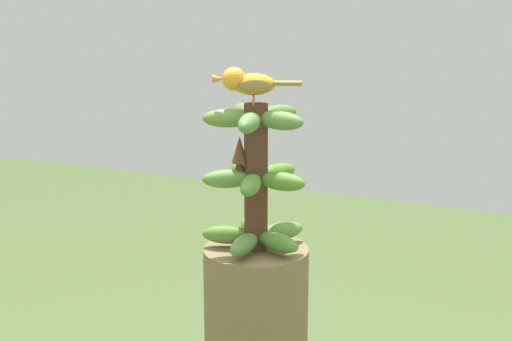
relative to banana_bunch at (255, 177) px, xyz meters
The scene contains 2 objects.
banana_bunch is the anchor object (origin of this frame).
perched_bird 0.21m from the banana_bunch, 163.04° to the right, with size 0.19×0.09×0.08m.
Camera 1 is at (0.72, -1.69, 1.71)m, focal length 59.98 mm.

